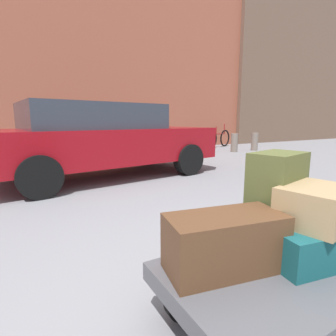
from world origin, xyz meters
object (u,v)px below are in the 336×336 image
Objects in this scene: luggage_cart at (277,279)px; bollard_kerb_far at (234,143)px; suitcase_teal_center at (313,240)px; bollard_corner at (255,142)px; suitcase_olive_front_left at (276,197)px; parked_car at (103,139)px; bollard_kerb_mid at (199,145)px; bicycle_leaning at (219,138)px; duffel_bag_tan_topmost_pile at (317,205)px; bollard_kerb_near at (166,146)px; duffel_bag_brown_front_right at (225,242)px.

luggage_cart is 1.86× the size of bollard_kerb_far.
bollard_corner reaches higher than suitcase_teal_center.
parked_car reaches higher than suitcase_olive_front_left.
bicycle_leaning is at bearing 36.34° from bollard_kerb_mid.
luggage_cart is 2.04× the size of suitcase_teal_center.
duffel_bag_tan_topmost_pile is 4.32m from parked_car.
luggage_cart is 9.05m from bollard_corner.
parked_car is (0.02, 4.32, 0.11)m from duffel_bag_tan_topmost_pile.
suitcase_teal_center reaches higher than luggage_cart.
parked_car is at bearing -159.91° from bollard_kerb_far.
bollard_corner is at bearing 33.42° from duffel_bag_tan_topmost_pile.
bicycle_leaning is 2.65m from bollard_kerb_mid.
luggage_cart is 7.40m from bollard_kerb_mid.
bollard_kerb_near is at bearing 180.00° from bollard_corner.
bollard_kerb_mid and bollard_kerb_far have the same top height.
suitcase_teal_center is at bearing -126.99° from bicycle_leaning.
bollard_kerb_far is at bearing 35.65° from suitcase_olive_front_left.
bicycle_leaning reaches higher than suitcase_olive_front_left.
suitcase_olive_front_left is at bearing -112.65° from bollard_kerb_near.
suitcase_olive_front_left is 0.34× the size of bicycle_leaning.
bollard_corner is (6.29, 1.93, -0.43)m from parked_car.
bollard_corner is (1.02, 0.00, 0.00)m from bollard_kerb_far.
duffel_bag_tan_topmost_pile is at bearing -126.99° from bicycle_leaning.
parked_car is at bearing 99.47° from suitcase_teal_center.
bollard_kerb_near is (2.49, 6.24, -0.11)m from suitcase_teal_center.
bollard_corner is at bearing 0.00° from bollard_kerb_near.
luggage_cart is at bearing -113.89° from bollard_kerb_near.
bicycle_leaning is at bearing 62.80° from suitcase_teal_center.
bollard_kerb_far is at bearing 38.44° from duffel_bag_tan_topmost_pile.
suitcase_olive_front_left reaches higher than bollard_kerb_far.
parked_car is at bearing 78.40° from duffel_bag_tan_topmost_pile.
bollard_kerb_far is (5.27, 1.93, -0.43)m from parked_car.
duffel_bag_tan_topmost_pile reaches higher than bollard_corner.
duffel_bag_tan_topmost_pile is (0.26, -0.02, 0.38)m from luggage_cart.
duffel_bag_brown_front_right is at bearing -97.49° from parked_car.
suitcase_olive_front_left is 0.13× the size of parked_car.
bollard_kerb_far is (5.29, 6.24, -0.11)m from suitcase_teal_center.
bollard_corner is (6.31, 6.24, -0.11)m from suitcase_teal_center.
suitcase_teal_center is 0.91× the size of bollard_kerb_far.
bicycle_leaning is at bearing 39.22° from suitcase_olive_front_left.
suitcase_teal_center is 0.55m from duffel_bag_brown_front_right.
parked_car is 5.63m from bollard_kerb_far.
bollard_kerb_mid and bollard_corner have the same top height.
bicycle_leaning is 1.63m from bollard_corner.
bollard_kerb_near is at bearing 37.96° from parked_car.
bollard_kerb_near is 3.82m from bollard_corner.
bollard_corner is at bearing 0.00° from bollard_kerb_mid.
duffel_bag_brown_front_right is (-0.26, 0.13, 0.22)m from luggage_cart.
suitcase_teal_center is 0.91× the size of bollard_kerb_mid.
bollard_kerb_near reaches higher than luggage_cart.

